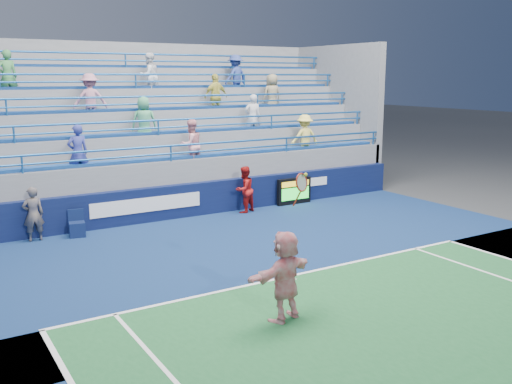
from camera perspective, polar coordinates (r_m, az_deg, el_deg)
ground at (r=13.28m, az=3.34°, el=-8.50°), size 120.00×120.00×0.00m
sponsor_wall at (r=18.62m, az=-8.11°, el=-0.97°), size 18.00×0.32×1.10m
bleacher_stand at (r=21.91m, az=-12.15°, el=3.40°), size 18.00×5.60×6.13m
serve_speed_board at (r=20.51m, az=3.83°, el=0.08°), size 1.39×0.18×0.96m
judge_chair at (r=17.19m, az=-17.47°, el=-3.48°), size 0.50×0.51×0.78m
tennis_player at (r=10.78m, az=2.92°, el=-8.36°), size 1.70×0.92×2.80m
line_judge at (r=16.99m, az=-21.38°, el=-2.09°), size 0.57×0.37×1.55m
ball_girl at (r=19.18m, az=-1.18°, el=0.24°), size 0.92×0.82×1.58m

